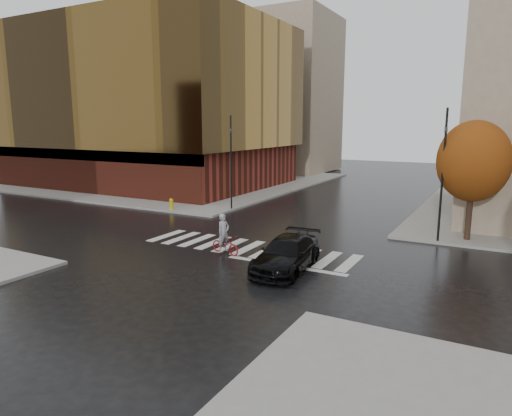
% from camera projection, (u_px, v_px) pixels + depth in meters
% --- Properties ---
extents(ground, '(120.00, 120.00, 0.00)m').
position_uv_depth(ground, '(243.00, 250.00, 23.60)').
color(ground, black).
rests_on(ground, ground).
extents(sidewalk_nw, '(30.00, 30.00, 0.15)m').
position_uv_depth(sidewalk_nw, '(177.00, 180.00, 51.61)').
color(sidewalk_nw, gray).
rests_on(sidewalk_nw, ground).
extents(crosswalk, '(12.00, 3.00, 0.01)m').
position_uv_depth(crosswalk, '(248.00, 248.00, 24.03)').
color(crosswalk, silver).
rests_on(crosswalk, ground).
extents(office_glass, '(27.00, 19.00, 16.00)m').
position_uv_depth(office_glass, '(149.00, 106.00, 47.98)').
color(office_glass, maroon).
rests_on(office_glass, sidewalk_nw).
extents(building_nw_far, '(14.00, 12.00, 20.00)m').
position_uv_depth(building_nw_far, '(279.00, 95.00, 61.18)').
color(building_nw_far, gray).
rests_on(building_nw_far, sidewalk_nw).
extents(tree_ne_a, '(3.80, 3.80, 6.50)m').
position_uv_depth(tree_ne_a, '(474.00, 161.00, 24.43)').
color(tree_ne_a, black).
rests_on(tree_ne_a, sidewalk_ne).
extents(sedan, '(2.42, 5.15, 1.45)m').
position_uv_depth(sedan, '(287.00, 254.00, 20.36)').
color(sedan, black).
rests_on(sedan, ground).
extents(cyclist, '(1.90, 1.04, 2.05)m').
position_uv_depth(cyclist, '(225.00, 240.00, 22.85)').
color(cyclist, maroon).
rests_on(cyclist, ground).
extents(traffic_light_nw, '(0.21, 0.19, 6.87)m').
position_uv_depth(traffic_light_nw, '(231.00, 157.00, 33.60)').
color(traffic_light_nw, black).
rests_on(traffic_light_nw, sidewalk_nw).
extents(traffic_light_ne, '(0.20, 0.22, 7.12)m').
position_uv_depth(traffic_light_ne, '(443.00, 167.00, 24.18)').
color(traffic_light_ne, black).
rests_on(traffic_light_ne, sidewalk_ne).
extents(fire_hydrant, '(0.30, 0.30, 0.84)m').
position_uv_depth(fire_hydrant, '(171.00, 203.00, 33.82)').
color(fire_hydrant, gold).
rests_on(fire_hydrant, sidewalk_nw).
extents(manhole, '(0.59, 0.59, 0.01)m').
position_uv_depth(manhole, '(296.00, 273.00, 20.05)').
color(manhole, '#4E3B1B').
rests_on(manhole, ground).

